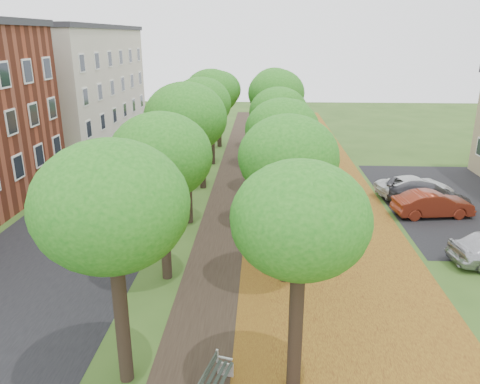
# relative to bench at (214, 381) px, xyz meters

# --- Properties ---
(ground) EXTENTS (120.00, 120.00, 0.00)m
(ground) POSITION_rel_bench_xyz_m (-0.39, 0.49, -0.43)
(ground) COLOR #2D4C19
(ground) RESTS_ON ground
(street_asphalt) EXTENTS (8.00, 70.00, 0.01)m
(street_asphalt) POSITION_rel_bench_xyz_m (-7.89, 15.49, -0.42)
(street_asphalt) COLOR black
(street_asphalt) RESTS_ON ground
(footpath) EXTENTS (3.20, 70.00, 0.01)m
(footpath) POSITION_rel_bench_xyz_m (-0.39, 15.49, -0.42)
(footpath) COLOR black
(footpath) RESTS_ON ground
(leaf_verge) EXTENTS (7.50, 70.00, 0.01)m
(leaf_verge) POSITION_rel_bench_xyz_m (4.61, 15.49, -0.42)
(leaf_verge) COLOR olive
(leaf_verge) RESTS_ON ground
(parking_lot) EXTENTS (9.00, 16.00, 0.01)m
(parking_lot) POSITION_rel_bench_xyz_m (13.11, 16.49, -0.42)
(parking_lot) COLOR black
(parking_lot) RESTS_ON ground
(tree_row_west) EXTENTS (3.82, 33.82, 6.78)m
(tree_row_west) POSITION_rel_bench_xyz_m (-2.59, 15.49, 4.69)
(tree_row_west) COLOR black
(tree_row_west) RESTS_ON ground
(tree_row_east) EXTENTS (3.82, 33.82, 6.78)m
(tree_row_east) POSITION_rel_bench_xyz_m (2.21, 15.49, 4.69)
(tree_row_east) COLOR black
(tree_row_east) RESTS_ON ground
(building_cream) EXTENTS (10.30, 20.30, 10.40)m
(building_cream) POSITION_rel_bench_xyz_m (-17.39, 33.49, 4.78)
(building_cream) COLOR beige
(building_cream) RESTS_ON ground
(bench) EXTENTS (0.92, 1.81, 0.82)m
(bench) POSITION_rel_bench_xyz_m (0.00, 0.00, 0.00)
(bench) COLOR #27302A
(bench) RESTS_ON ground
(car_red) EXTENTS (4.40, 2.04, 1.40)m
(car_red) POSITION_rel_bench_xyz_m (10.61, 14.02, 0.27)
(car_red) COLOR maroon
(car_red) RESTS_ON ground
(car_grey) EXTENTS (5.02, 3.62, 1.35)m
(car_grey) POSITION_rel_bench_xyz_m (10.92, 15.53, 0.25)
(car_grey) COLOR #2F2E33
(car_grey) RESTS_ON ground
(car_white) EXTENTS (5.07, 3.20, 1.31)m
(car_white) POSITION_rel_bench_xyz_m (10.61, 17.22, 0.23)
(car_white) COLOR silver
(car_white) RESTS_ON ground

